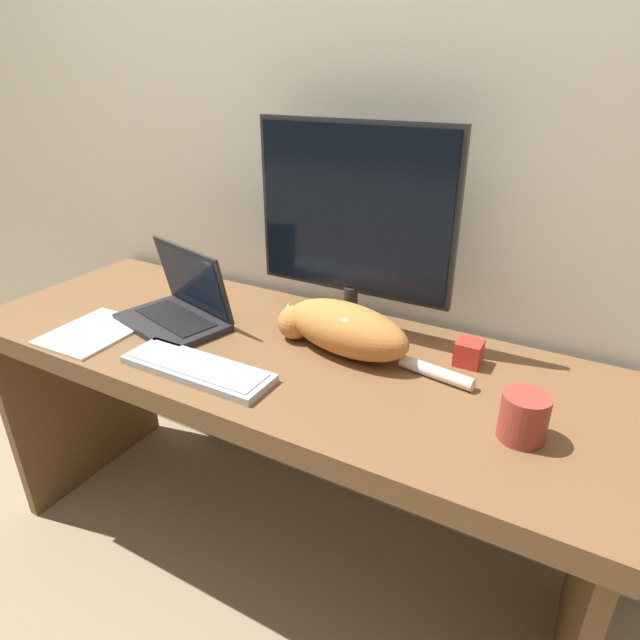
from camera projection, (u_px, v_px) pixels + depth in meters
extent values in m
plane|color=#937F60|center=(218.00, 632.00, 1.52)|extent=(12.00, 12.00, 0.00)
cube|color=beige|center=(339.00, 128.00, 1.53)|extent=(6.40, 0.06, 2.60)
cube|color=brown|center=(271.00, 355.00, 1.46)|extent=(1.79, 0.66, 0.06)
cube|color=brown|center=(85.00, 390.00, 2.01)|extent=(0.04, 0.60, 0.72)
cube|color=brown|center=(583.00, 586.00, 1.25)|extent=(0.04, 0.60, 0.72)
cylinder|color=#282828|center=(350.00, 327.00, 1.53)|extent=(0.17, 0.17, 0.02)
cylinder|color=#282828|center=(350.00, 306.00, 1.50)|extent=(0.04, 0.04, 0.11)
cube|color=#282828|center=(354.00, 210.00, 1.39)|extent=(0.56, 0.02, 0.45)
cube|color=black|center=(352.00, 211.00, 1.38)|extent=(0.53, 0.01, 0.43)
cube|color=#232326|center=(172.00, 323.00, 1.55)|extent=(0.36, 0.28, 0.02)
cube|color=black|center=(175.00, 318.00, 1.56)|extent=(0.28, 0.18, 0.00)
cube|color=#232326|center=(193.00, 279.00, 1.56)|extent=(0.32, 0.13, 0.21)
cube|color=black|center=(191.00, 280.00, 1.56)|extent=(0.29, 0.11, 0.18)
cube|color=#BCBCC1|center=(197.00, 369.00, 1.32)|extent=(0.40, 0.13, 0.02)
cube|color=#939397|center=(197.00, 365.00, 1.31)|extent=(0.37, 0.10, 0.00)
ellipsoid|color=#C67A38|center=(346.00, 329.00, 1.38)|extent=(0.38, 0.21, 0.14)
ellipsoid|color=white|center=(352.00, 318.00, 1.36)|extent=(0.18, 0.14, 0.05)
sphere|color=#C67A38|center=(295.00, 322.00, 1.47)|extent=(0.09, 0.09, 0.09)
cone|color=white|center=(289.00, 307.00, 1.46)|extent=(0.03, 0.03, 0.03)
cone|color=white|center=(301.00, 311.00, 1.44)|extent=(0.03, 0.03, 0.03)
cylinder|color=white|center=(436.00, 373.00, 1.29)|extent=(0.19, 0.06, 0.03)
cylinder|color=#9E382D|center=(524.00, 417.00, 1.07)|extent=(0.10, 0.10, 0.10)
cube|color=white|center=(93.00, 332.00, 1.51)|extent=(0.21, 0.26, 0.01)
cube|color=red|center=(469.00, 353.00, 1.34)|extent=(0.06, 0.06, 0.06)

